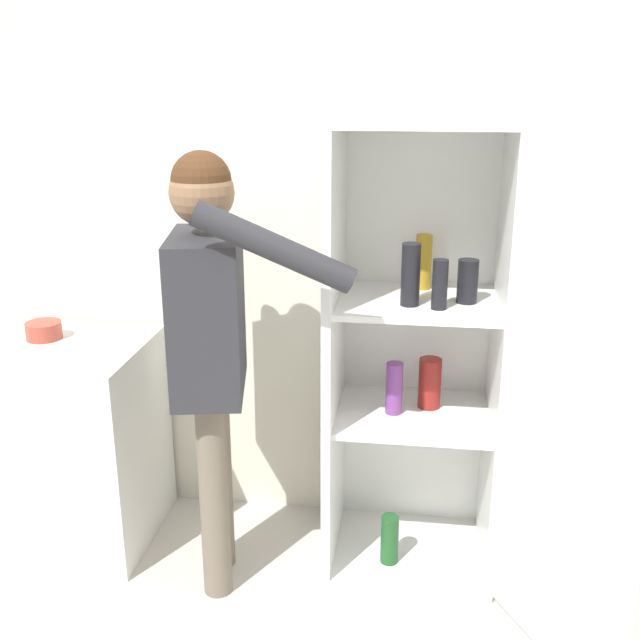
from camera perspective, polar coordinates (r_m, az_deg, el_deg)
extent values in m
cube|color=silver|center=(3.14, 4.46, 5.98)|extent=(7.00, 0.06, 2.55)
cube|color=white|center=(3.34, 6.66, -16.98)|extent=(0.67, 0.56, 0.04)
cube|color=white|center=(2.74, 8.04, 14.80)|extent=(0.67, 0.56, 0.04)
cube|color=white|center=(3.17, 7.36, -1.04)|extent=(0.67, 0.03, 1.73)
cube|color=white|center=(2.95, 1.13, -2.42)|extent=(0.04, 0.56, 1.73)
cube|color=white|center=(2.94, 13.44, -2.95)|extent=(0.04, 0.56, 1.73)
cube|color=white|center=(3.03, 7.09, -7.16)|extent=(0.60, 0.49, 0.02)
cube|color=white|center=(2.86, 7.45, 1.35)|extent=(0.60, 0.49, 0.02)
cube|color=white|center=(2.47, 19.17, -7.75)|extent=(0.36, 0.61, 1.73)
cylinder|color=#723884|center=(2.96, 5.67, -5.19)|extent=(0.07, 0.07, 0.21)
cylinder|color=maroon|center=(3.03, 8.35, -4.78)|extent=(0.09, 0.09, 0.21)
cylinder|color=#1E5123|center=(3.18, 5.32, -16.29)|extent=(0.07, 0.07, 0.21)
cylinder|color=black|center=(2.75, 6.92, 3.45)|extent=(0.07, 0.07, 0.23)
cylinder|color=#B78C1E|center=(2.98, 7.89, 4.41)|extent=(0.06, 0.06, 0.22)
cylinder|color=black|center=(2.72, 9.11, 2.68)|extent=(0.06, 0.06, 0.18)
cylinder|color=black|center=(2.82, 11.18, 2.91)|extent=(0.08, 0.08, 0.16)
cylinder|color=#726656|center=(3.09, -7.78, -11.59)|extent=(0.11, 0.11, 0.82)
cylinder|color=#726656|center=(2.94, -8.07, -13.31)|extent=(0.11, 0.11, 0.82)
cube|color=#2D2D33|center=(2.72, -8.55, 0.41)|extent=(0.32, 0.48, 0.58)
sphere|color=#8C6647|center=(2.63, -9.00, 9.56)|extent=(0.23, 0.23, 0.23)
sphere|color=#4C2D19|center=(2.62, -9.05, 10.42)|extent=(0.21, 0.21, 0.21)
cylinder|color=#2D2D33|center=(2.97, -8.09, 1.31)|extent=(0.09, 0.09, 0.55)
cylinder|color=#2D2D33|center=(2.40, -3.53, 5.54)|extent=(0.54, 0.19, 0.31)
cube|color=white|center=(3.43, -18.94, -8.75)|extent=(0.75, 0.63, 0.88)
cylinder|color=#B24738|center=(3.34, -20.30, -0.75)|extent=(0.15, 0.15, 0.07)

